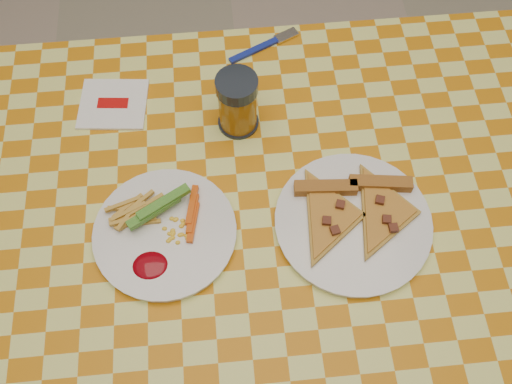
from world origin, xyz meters
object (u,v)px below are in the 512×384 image
(plate_left, at_px, (165,234))
(plate_right, at_px, (353,223))
(drink_glass, at_px, (238,103))
(table, at_px, (271,244))

(plate_left, xyz_separation_m, plate_right, (0.31, -0.01, 0.00))
(drink_glass, bearing_deg, plate_right, -52.18)
(table, height_order, drink_glass, drink_glass)
(table, distance_m, plate_right, 0.15)
(table, relative_size, plate_left, 5.60)
(plate_right, bearing_deg, plate_left, 178.12)
(table, xyz_separation_m, plate_right, (0.13, -0.01, 0.08))
(plate_right, relative_size, drink_glass, 2.11)
(plate_left, height_order, plate_right, same)
(table, xyz_separation_m, plate_left, (-0.17, 0.00, 0.08))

